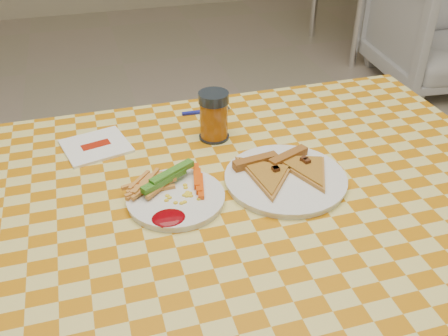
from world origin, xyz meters
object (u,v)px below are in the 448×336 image
(table, at_px, (234,216))
(drink_glass, at_px, (214,116))
(plate_right, at_px, (285,180))
(plate_left, at_px, (176,199))

(table, distance_m, drink_glass, 0.26)
(table, xyz_separation_m, drink_glass, (0.02, 0.22, 0.13))
(table, distance_m, plate_right, 0.14)
(plate_left, bearing_deg, plate_right, 0.29)
(table, bearing_deg, drink_glass, 85.73)
(table, xyz_separation_m, plate_right, (0.11, -0.01, 0.08))
(plate_right, xyz_separation_m, drink_glass, (-0.10, 0.22, 0.05))
(table, relative_size, plate_left, 6.57)
(plate_left, bearing_deg, table, 3.40)
(plate_left, relative_size, plate_right, 0.76)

